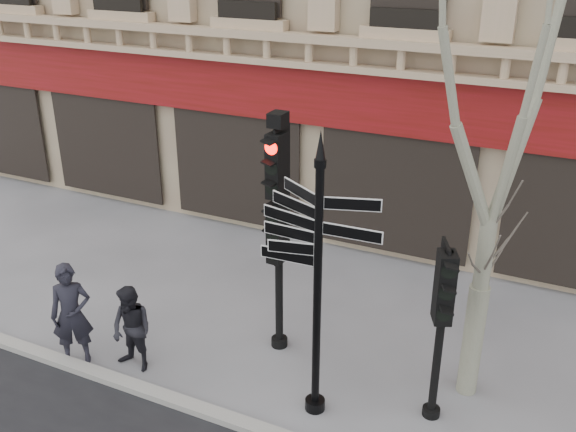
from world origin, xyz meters
name	(u,v)px	position (x,y,z in m)	size (l,w,h in m)	color
ground	(303,381)	(0.00, 0.00, 0.00)	(80.00, 80.00, 0.00)	#5E5F63
kerb	(264,432)	(0.00, -1.40, 0.06)	(80.00, 0.25, 0.12)	gray
fingerpost	(319,234)	(0.45, -0.55, 3.05)	(2.14, 2.14, 4.54)	black
traffic_signal_main	(279,207)	(-0.80, 0.74, 2.73)	(0.50, 0.37, 4.33)	black
traffic_signal_secondary	(443,305)	(2.14, 0.10, 1.99)	(0.58, 0.50, 2.85)	black
plane_tree	(511,65)	(2.51, 0.93, 5.28)	(2.83, 2.83, 7.53)	gray
pedestrian_a	(72,315)	(-3.78, -1.18, 0.94)	(0.69, 0.45, 1.88)	black
pedestrian_b	(132,329)	(-2.75, -0.91, 0.78)	(0.76, 0.59, 1.56)	black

